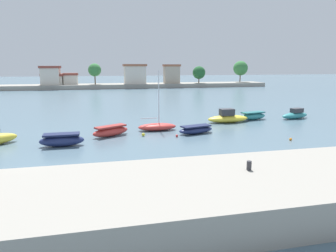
% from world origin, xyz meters
% --- Properties ---
extents(ground_plane, '(400.00, 400.00, 0.00)m').
position_xyz_m(ground_plane, '(0.00, 0.00, 0.00)').
color(ground_plane, slate).
extents(mooring_bollard, '(0.27, 0.27, 0.51)m').
position_xyz_m(mooring_bollard, '(12.52, -5.62, 2.08)').
color(mooring_bollard, '#2D2D33').
rests_on(mooring_bollard, seawall_embankment).
extents(moored_boat_2, '(4.07, 1.56, 1.21)m').
position_xyz_m(moored_boat_2, '(1.08, 9.10, 0.58)').
color(moored_boat_2, navy).
rests_on(moored_boat_2, ground).
extents(moored_boat_3, '(4.33, 3.21, 1.13)m').
position_xyz_m(moored_boat_3, '(5.73, 12.33, 0.54)').
color(moored_boat_3, '#C63833').
rests_on(moored_boat_3, ground).
extents(moored_boat_4, '(4.47, 1.75, 6.92)m').
position_xyz_m(moored_boat_4, '(11.13, 14.05, 0.45)').
color(moored_boat_4, '#C63833').
rests_on(moored_boat_4, ground).
extents(moored_boat_5, '(4.44, 2.52, 0.90)m').
position_xyz_m(moored_boat_5, '(15.03, 11.51, 0.43)').
color(moored_boat_5, navy).
rests_on(moored_boat_5, ground).
extents(moored_boat_6, '(5.62, 2.16, 1.82)m').
position_xyz_m(moored_boat_6, '(21.22, 16.98, 0.61)').
color(moored_boat_6, yellow).
rests_on(moored_boat_6, ground).
extents(moored_boat_7, '(4.37, 2.26, 1.09)m').
position_xyz_m(moored_boat_7, '(25.47, 18.13, 0.52)').
color(moored_boat_7, teal).
rests_on(moored_boat_7, ground).
extents(moored_boat_8, '(4.81, 2.44, 1.47)m').
position_xyz_m(moored_boat_8, '(31.74, 17.59, 0.55)').
color(moored_boat_8, teal).
rests_on(moored_boat_8, ground).
extents(mooring_buoy_0, '(0.28, 0.28, 0.28)m').
position_xyz_m(mooring_buoy_0, '(23.35, 6.27, 0.14)').
color(mooring_buoy_0, orange).
rests_on(mooring_buoy_0, ground).
extents(mooring_buoy_1, '(0.35, 0.35, 0.35)m').
position_xyz_m(mooring_buoy_1, '(9.12, 11.52, 0.17)').
color(mooring_buoy_1, yellow).
rests_on(mooring_buoy_1, ground).
extents(mooring_buoy_2, '(0.28, 0.28, 0.28)m').
position_xyz_m(mooring_buoy_2, '(12.52, 10.28, 0.14)').
color(mooring_buoy_2, red).
rests_on(mooring_buoy_2, ground).
extents(distant_shoreline, '(124.04, 9.07, 8.92)m').
position_xyz_m(distant_shoreline, '(3.69, 82.70, 2.39)').
color(distant_shoreline, gray).
rests_on(distant_shoreline, ground).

